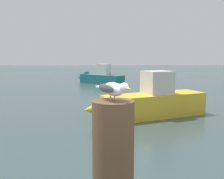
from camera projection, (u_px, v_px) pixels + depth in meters
mooring_post at (113, 161)px, 2.02m from camera, size 0.31×0.31×0.92m
seagull at (114, 89)px, 1.94m from camera, size 0.25×0.36×0.14m
boat_teal at (97, 78)px, 23.55m from camera, size 4.53×3.94×1.83m
boat_yellow at (145, 103)px, 10.80m from camera, size 5.23×3.07×1.91m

